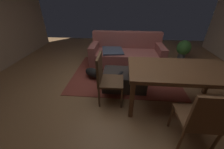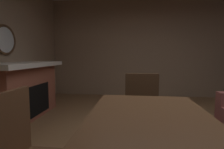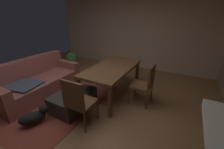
{
  "view_description": "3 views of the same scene",
  "coord_description": "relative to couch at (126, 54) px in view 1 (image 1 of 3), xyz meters",
  "views": [
    {
      "loc": [
        0.03,
        -2.38,
        1.75
      ],
      "look_at": [
        -0.14,
        -0.42,
        0.59
      ],
      "focal_mm": 21.2,
      "sensor_mm": 36.0,
      "label": 1
    },
    {
      "loc": [
        2.06,
        -0.52,
        1.16
      ],
      "look_at": [
        -0.23,
        -0.78,
        0.92
      ],
      "focal_mm": 29.06,
      "sensor_mm": 36.0,
      "label": 2
    },
    {
      "loc": [
        -1.78,
        -1.89,
        1.9
      ],
      "look_at": [
        0.26,
        -0.78,
        0.9
      ],
      "focal_mm": 22.69,
      "sensor_mm": 36.0,
      "label": 3
    }
  ],
  "objects": [
    {
      "name": "couch",
      "position": [
        0.0,
        0.0,
        0.0
      ],
      "size": [
        2.02,
        0.91,
        0.89
      ],
      "color": "#8C4C47",
      "rests_on": "ground"
    },
    {
      "name": "dining_table",
      "position": [
        0.86,
        -1.67,
        0.35
      ],
      "size": [
        1.69,
        0.88,
        0.74
      ],
      "color": "brown",
      "rests_on": "ground"
    },
    {
      "name": "dining_chair_south",
      "position": [
        0.85,
        -2.5,
        0.21
      ],
      "size": [
        0.44,
        0.44,
        0.93
      ],
      "color": "brown",
      "rests_on": "ground"
    },
    {
      "name": "potted_plant",
      "position": [
        1.82,
        0.54,
        0.02
      ],
      "size": [
        0.42,
        0.42,
        0.6
      ],
      "color": "#474C51",
      "rests_on": "ground"
    },
    {
      "name": "ottoman_coffee_table",
      "position": [
        -0.04,
        -1.21,
        -0.13
      ],
      "size": [
        0.91,
        0.61,
        0.37
      ],
      "primitive_type": "cube",
      "color": "#2D2826",
      "rests_on": "ground"
    },
    {
      "name": "floor",
      "position": [
        -0.14,
        -1.28,
        -0.31
      ],
      "size": [
        7.92,
        7.92,
        0.0
      ],
      "primitive_type": "plane",
      "color": "olive"
    },
    {
      "name": "tv_remote",
      "position": [
        -0.13,
        -1.27,
        0.07
      ],
      "size": [
        0.11,
        0.17,
        0.02
      ],
      "primitive_type": "cube",
      "rotation": [
        0.0,
        0.0,
        -0.45
      ],
      "color": "black",
      "rests_on": "ottoman_coffee_table"
    },
    {
      "name": "dining_chair_west",
      "position": [
        -0.38,
        -1.67,
        0.21
      ],
      "size": [
        0.45,
        0.45,
        0.93
      ],
      "color": "#513823",
      "rests_on": "ground"
    },
    {
      "name": "small_dog",
      "position": [
        -0.77,
        -0.94,
        -0.13
      ],
      "size": [
        0.51,
        0.42,
        0.31
      ],
      "color": "black",
      "rests_on": "ground"
    },
    {
      "name": "area_rug",
      "position": [
        -0.04,
        -0.64,
        -0.31
      ],
      "size": [
        2.6,
        2.0,
        0.01
      ],
      "primitive_type": "cube",
      "color": "brown",
      "rests_on": "ground"
    }
  ]
}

